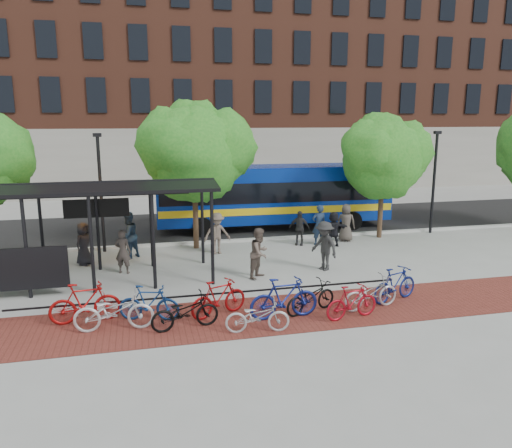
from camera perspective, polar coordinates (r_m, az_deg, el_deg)
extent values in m
plane|color=#9E9E99|center=(20.14, 2.79, -4.57)|extent=(160.00, 160.00, 0.00)
cube|color=black|center=(27.69, -1.76, 0.05)|extent=(160.00, 8.00, 0.01)
cube|color=#B7B7B2|center=(23.86, 0.15, -1.76)|extent=(160.00, 0.25, 0.12)
cube|color=maroon|center=(15.09, 0.68, -10.35)|extent=(24.00, 3.00, 0.01)
cube|color=black|center=(15.68, -4.81, -9.52)|extent=(12.00, 0.05, 0.95)
cube|color=brown|center=(47.31, 6.05, 17.12)|extent=(55.00, 14.00, 20.00)
cube|color=#7A664C|center=(60.22, -24.79, 19.82)|extent=(22.00, 22.00, 30.00)
cylinder|color=black|center=(17.57, -24.79, -2.59)|extent=(0.12, 0.12, 3.30)
cylinder|color=black|center=(20.16, -23.32, -0.70)|extent=(0.12, 0.12, 3.30)
cylinder|color=black|center=(17.27, -18.28, -2.32)|extent=(0.12, 0.12, 3.30)
cylinder|color=black|center=(19.89, -17.65, -0.44)|extent=(0.12, 0.12, 3.30)
cylinder|color=black|center=(17.20, -11.63, -2.01)|extent=(0.12, 0.12, 3.30)
cylinder|color=black|center=(19.83, -11.89, -0.16)|extent=(0.12, 0.12, 3.30)
cylinder|color=black|center=(17.35, -5.02, -1.68)|extent=(0.12, 0.12, 3.30)
cylinder|color=black|center=(19.97, -6.14, 0.11)|extent=(0.12, 0.12, 3.30)
cube|color=black|center=(17.70, -21.72, 3.71)|extent=(10.60, 1.65, 0.29)
cube|color=black|center=(19.07, -21.13, 4.30)|extent=(10.60, 1.65, 0.29)
cube|color=black|center=(19.81, -20.78, 3.42)|extent=(9.00, 0.10, 0.40)
cube|color=black|center=(19.85, -17.76, 1.74)|extent=(2.40, 0.12, 0.70)
cube|color=#FF7200|center=(19.93, -17.75, 1.78)|extent=(2.20, 0.02, 0.55)
cylinder|color=#382619|center=(22.43, -6.91, 0.40)|extent=(0.24, 0.24, 2.52)
sphere|color=#1F711E|center=(22.03, -7.10, 7.91)|extent=(4.20, 4.20, 4.20)
sphere|color=#1F711E|center=(22.34, -4.47, 8.79)|extent=(3.36, 3.36, 3.36)
sphere|color=#1F711E|center=(21.63, -9.28, 8.83)|extent=(3.15, 3.15, 3.15)
sphere|color=#1F711E|center=(22.40, -7.01, 10.03)|extent=(2.94, 2.94, 2.94)
cylinder|color=#382619|center=(25.05, 14.01, 1.06)|extent=(0.24, 0.24, 2.27)
sphere|color=#1F711E|center=(24.70, 14.32, 7.12)|extent=(3.80, 3.80, 3.80)
sphere|color=#1F711E|center=(25.31, 16.08, 7.82)|extent=(3.04, 3.04, 3.04)
sphere|color=#1F711E|center=(24.06, 13.08, 8.02)|extent=(2.85, 2.85, 2.85)
sphere|color=#1F711E|center=(25.05, 14.20, 9.03)|extent=(2.66, 2.66, 2.66)
cylinder|color=black|center=(22.44, -17.29, 3.16)|extent=(0.14, 0.14, 5.00)
cube|color=black|center=(22.22, -17.70, 9.67)|extent=(0.35, 0.20, 0.15)
cylinder|color=black|center=(26.60, 19.64, 4.32)|extent=(0.14, 0.14, 5.00)
cube|color=black|center=(26.41, 20.04, 9.80)|extent=(0.35, 0.20, 0.15)
cube|color=navy|center=(26.30, 2.06, 3.52)|extent=(12.28, 2.97, 2.80)
cube|color=black|center=(26.27, 2.06, 4.01)|extent=(12.04, 3.00, 1.02)
cube|color=yellow|center=(26.41, 2.05, 2.04)|extent=(12.16, 3.01, 0.36)
cube|color=navy|center=(26.14, 2.08, 6.44)|extent=(12.03, 2.70, 0.18)
cylinder|color=black|center=(24.62, -6.10, -0.38)|extent=(0.98, 0.31, 0.98)
cylinder|color=black|center=(27.20, -6.66, 0.80)|extent=(0.98, 0.31, 0.98)
cylinder|color=black|center=(26.51, 10.96, 0.37)|extent=(0.98, 0.31, 0.98)
cylinder|color=black|center=(28.93, 8.96, 1.41)|extent=(0.98, 0.31, 0.98)
imported|color=maroon|center=(15.18, -18.96, -8.50)|extent=(2.03, 0.77, 1.19)
imported|color=silver|center=(14.40, -15.94, -9.54)|extent=(2.18, 0.82, 1.14)
imported|color=navy|center=(14.84, -12.13, -8.83)|extent=(1.84, 0.97, 1.07)
imported|color=black|center=(14.12, -8.12, -9.91)|extent=(2.00, 0.98, 1.01)
imported|color=maroon|center=(14.88, -4.29, -8.42)|extent=(1.92, 1.20, 1.12)
imported|color=#ADADB0|center=(13.79, 0.16, -10.50)|extent=(1.83, 0.83, 0.93)
imported|color=navy|center=(14.66, 3.22, -8.47)|extent=(2.10, 0.69, 1.24)
imported|color=black|center=(15.21, 6.26, -8.31)|extent=(1.94, 1.27, 0.96)
imported|color=maroon|center=(14.92, 10.90, -8.74)|extent=(1.77, 0.78, 1.03)
imported|color=#B0B0B3|center=(15.78, 12.98, -7.68)|extent=(2.05, 1.08, 1.02)
imported|color=navy|center=(16.58, 15.61, -6.65)|extent=(1.95, 1.14, 1.13)
imported|color=black|center=(20.95, -19.08, -2.14)|extent=(0.95, 1.00, 1.72)
imported|color=#3C3430|center=(19.37, -14.97, -3.06)|extent=(0.72, 0.59, 1.68)
imported|color=navy|center=(21.36, -14.41, -1.24)|extent=(1.21, 1.19, 1.97)
imported|color=brown|center=(21.46, -4.47, -1.07)|extent=(1.22, 0.78, 1.79)
imported|color=#282828|center=(22.97, 4.96, -0.45)|extent=(1.01, 0.76, 1.60)
imported|color=black|center=(22.93, 8.84, -0.57)|extent=(1.51, 0.54, 1.61)
imported|color=#484039|center=(23.98, 10.24, 0.16)|extent=(1.01, 0.81, 1.79)
imported|color=#1D2C44|center=(23.10, 7.21, -0.10)|extent=(0.69, 0.47, 1.87)
imported|color=brown|center=(18.19, 0.43, -3.33)|extent=(1.13, 1.14, 1.86)
imported|color=#282828|center=(19.27, 7.82, -2.49)|extent=(1.16, 1.42, 1.91)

